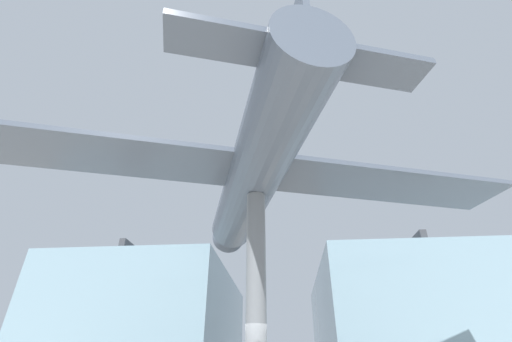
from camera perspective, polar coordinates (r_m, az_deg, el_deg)
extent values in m
cube|color=#7593A3|center=(27.68, -16.58, -24.39)|extent=(10.65, 15.59, 7.51)
cube|color=#383A3F|center=(28.33, -15.34, -16.28)|extent=(0.36, 14.81, 0.60)
cube|color=#7593A3|center=(27.14, 23.11, -23.24)|extent=(10.65, 15.59, 7.51)
cube|color=#383A3F|center=(27.79, 21.39, -15.04)|extent=(0.36, 14.81, 0.60)
cylinder|color=slate|center=(10.68, 0.00, -20.06)|extent=(0.61, 0.61, 6.55)
cylinder|color=#4C5666|center=(12.19, 0.00, 0.00)|extent=(5.26, 11.79, 1.95)
cube|color=#4C5666|center=(12.19, 0.00, 0.00)|extent=(19.41, 7.94, 0.18)
cube|color=#4C5666|center=(8.43, 7.71, 18.59)|extent=(6.28, 2.77, 0.18)
cube|color=#4C5666|center=(9.19, 7.26, 22.61)|extent=(0.49, 1.11, 1.86)
cone|color=#4C5666|center=(18.01, -4.38, -10.33)|extent=(1.96, 1.71, 1.66)
sphere|color=black|center=(18.78, -4.74, -11.17)|extent=(0.44, 0.44, 0.44)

